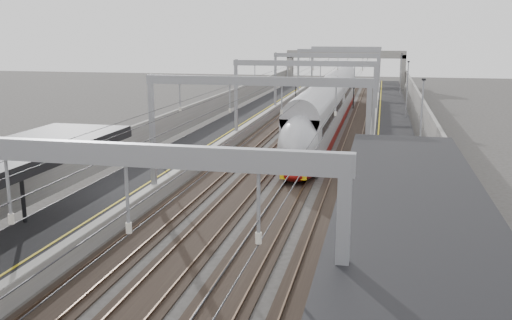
% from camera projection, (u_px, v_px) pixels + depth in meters
% --- Properties ---
extents(platform_left, '(4.00, 120.00, 1.00)m').
position_uv_depth(platform_left, '(227.00, 130.00, 56.97)').
color(platform_left, black).
rests_on(platform_left, ground).
extents(platform_right, '(4.00, 120.00, 1.00)m').
position_uv_depth(platform_right, '(391.00, 136.00, 53.60)').
color(platform_right, black).
rests_on(platform_right, ground).
extents(tracks, '(11.40, 140.00, 0.20)m').
position_uv_depth(tracks, '(307.00, 138.00, 55.38)').
color(tracks, black).
rests_on(tracks, ground).
extents(overhead_line, '(13.00, 140.00, 6.60)m').
position_uv_depth(overhead_line, '(316.00, 70.00, 60.37)').
color(overhead_line, '#91939A').
rests_on(overhead_line, platform_left).
extents(canopy_right, '(4.40, 30.00, 4.24)m').
position_uv_depth(canopy_right, '(424.00, 259.00, 12.55)').
color(canopy_right, black).
rests_on(canopy_right, platform_right).
extents(overbridge, '(22.00, 2.20, 6.90)m').
position_uv_depth(overbridge, '(346.00, 59.00, 106.67)').
color(overbridge, slate).
rests_on(overbridge, ground).
extents(wall_left, '(0.30, 120.00, 3.20)m').
position_uv_depth(wall_left, '(197.00, 118.00, 57.41)').
color(wall_left, slate).
rests_on(wall_left, ground).
extents(wall_right, '(0.30, 120.00, 3.20)m').
position_uv_depth(wall_right, '(427.00, 126.00, 52.69)').
color(wall_right, slate).
rests_on(wall_right, ground).
extents(train, '(2.82, 51.38, 4.46)m').
position_uv_depth(train, '(328.00, 109.00, 59.89)').
color(train, maroon).
rests_on(train, ground).
extents(signal_green, '(0.32, 0.32, 3.48)m').
position_uv_depth(signal_green, '(296.00, 87.00, 81.93)').
color(signal_green, black).
rests_on(signal_green, ground).
extents(signal_red_near, '(0.32, 0.32, 3.48)m').
position_uv_depth(signal_red_near, '(354.00, 91.00, 77.04)').
color(signal_red_near, black).
rests_on(signal_red_near, ground).
extents(signal_red_far, '(0.32, 0.32, 3.48)m').
position_uv_depth(signal_red_far, '(371.00, 88.00, 80.67)').
color(signal_red_far, black).
rests_on(signal_red_far, ground).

